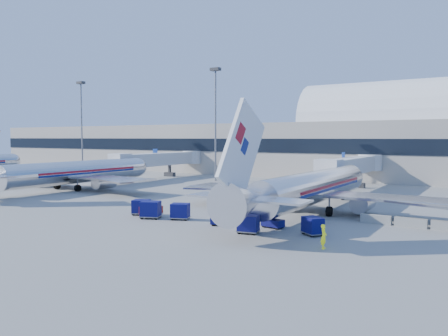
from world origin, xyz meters
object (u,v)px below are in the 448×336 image
Objects in this scene: barrier_mid at (411,223)px; cart_solo_near at (248,224)px; airliner_main at (311,188)px; cart_solo_far at (313,226)px; mast_west at (215,107)px; cart_train_a at (180,211)px; tug_right at (272,221)px; tug_left at (221,207)px; mast_far_west at (81,113)px; tug_lead at (221,219)px; cart_open_red at (151,213)px; ramp_worker at (324,237)px; jetbridge_mid at (163,159)px; jetbridge_near at (354,166)px; cart_train_b at (151,209)px; cart_train_c at (141,207)px; airliner_mid at (72,172)px; barrier_near at (376,219)px.

cart_solo_near reaches higher than barrier_mid.
airliner_main is 12.01m from cart_solo_far.
mast_west is 44.11m from cart_train_a.
tug_right is 0.86× the size of tug_left.
tug_right is 1.04× the size of cart_solo_near.
cart_train_a is 9.64m from cart_solo_near.
mast_far_west is at bearing 159.99° from airliner_main.
tug_lead is 0.98× the size of cart_open_red.
barrier_mid is 20.06m from tug_left.
tug_lead is at bearing -132.05° from tug_left.
ramp_worker is (6.92, -15.08, -1.96)m from airliner_main.
jetbridge_mid is at bearing 125.06° from cart_solo_near.
cart_open_red is (-11.46, -38.18, -3.50)m from jetbridge_near.
cart_train_a is 3.34m from cart_train_b.
tug_lead is 1.28× the size of ramp_worker.
airliner_main is 19.58m from cart_train_c.
cart_open_red is 1.30× the size of ramp_worker.
tug_lead is 1.13× the size of cart_solo_near.
mast_far_west is 84.07m from cart_solo_far.
cart_train_b is at bearing -105.67° from jetbridge_near.
jetbridge_near is at bearing 103.16° from tug_right.
cart_train_b is at bearing 163.69° from cart_solo_near.
cart_solo_near is 5.78m from cart_solo_far.
cart_open_red is (28.14, -11.88, -2.50)m from airliner_mid.
airliner_mid is at bearing -146.41° from jetbridge_near.
cart_open_red is at bearing -142.35° from cart_solo_far.
cart_train_a reaches higher than tug_left.
tug_left is at bearing -144.68° from airliner_main.
airliner_main is 17.03× the size of cart_solo_near.
barrier_near is 9.17m from cart_solo_far.
airliner_main and airliner_mid have the same top height.
tug_left is at bearing 49.71° from cart_train_a.
cart_solo_near is at bearing -42.31° from jetbridge_mid.
mast_far_west is at bearing 121.02° from cart_train_c.
mast_west is (12.00, 25.49, 11.87)m from airliner_mid.
airliner_main is at bearing -20.01° from mast_far_west.
airliner_main is at bearing -39.37° from tug_left.
tug_lead reaches higher than tug_right.
airliner_mid is 15.61× the size of cart_train_c.
jetbridge_near reaches higher than cart_train_b.
ramp_worker reaches higher than barrier_near.
cart_train_a is at bearing -61.78° from mast_west.
cart_solo_near is at bearing -53.08° from mast_west.
barrier_mid is at bearing -12.50° from airliner_main.
cart_open_red is (30.54, -38.18, -3.50)m from jetbridge_mid.
mast_west reaches higher than tug_right.
airliner_main is 1.65× the size of mast_west.
tug_right is (69.96, -35.50, -14.16)m from mast_far_west.
barrier_near is 1.16× the size of cart_train_b.
cart_open_red is (-5.41, -5.89, -0.29)m from tug_left.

